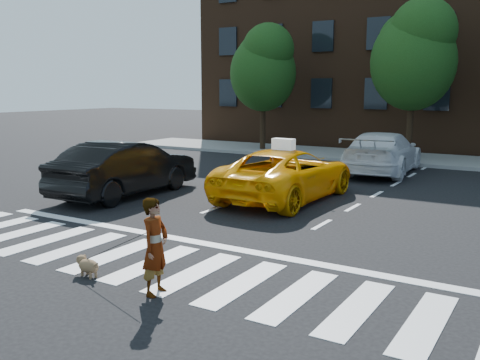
% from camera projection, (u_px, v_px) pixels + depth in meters
% --- Properties ---
extents(ground, '(120.00, 120.00, 0.00)m').
position_uv_depth(ground, '(152.00, 264.00, 10.07)').
color(ground, black).
rests_on(ground, ground).
extents(crosswalk, '(13.00, 2.40, 0.01)m').
position_uv_depth(crosswalk, '(152.00, 264.00, 10.07)').
color(crosswalk, silver).
rests_on(crosswalk, ground).
extents(stop_line, '(12.00, 0.30, 0.01)m').
position_uv_depth(stop_line, '(201.00, 243.00, 11.42)').
color(stop_line, silver).
rests_on(stop_line, ground).
extents(sidewalk_far, '(30.00, 4.00, 0.15)m').
position_uv_depth(sidewalk_far, '(400.00, 158.00, 24.80)').
color(sidewalk_far, slate).
rests_on(sidewalk_far, ground).
extents(building, '(26.00, 10.00, 12.00)m').
position_uv_depth(building, '(440.00, 39.00, 30.11)').
color(building, '#412717').
rests_on(building, ground).
extents(tree_left, '(3.39, 3.38, 6.50)m').
position_uv_depth(tree_left, '(264.00, 65.00, 27.20)').
color(tree_left, black).
rests_on(tree_left, ground).
extents(tree_mid, '(3.69, 3.69, 7.10)m').
position_uv_depth(tree_mid, '(414.00, 52.00, 23.29)').
color(tree_mid, black).
rests_on(tree_mid, ground).
extents(taxi, '(2.58, 5.46, 1.51)m').
position_uv_depth(taxi, '(286.00, 174.00, 15.85)').
color(taxi, '#EC9B04').
rests_on(taxi, ground).
extents(black_sedan, '(1.97, 5.18, 1.69)m').
position_uv_depth(black_sedan, '(126.00, 168.00, 16.41)').
color(black_sedan, black).
rests_on(black_sedan, ground).
extents(white_suv, '(2.67, 5.71, 1.61)m').
position_uv_depth(white_suv, '(383.00, 153.00, 20.73)').
color(white_suv, silver).
rests_on(white_suv, ground).
extents(woman, '(0.44, 0.62, 1.58)m').
position_uv_depth(woman, '(155.00, 246.00, 8.48)').
color(woman, '#999999').
rests_on(woman, ground).
extents(dog, '(0.61, 0.30, 0.35)m').
position_uv_depth(dog, '(87.00, 265.00, 9.39)').
color(dog, olive).
rests_on(dog, ground).
extents(taxi_sign, '(0.65, 0.29, 0.32)m').
position_uv_depth(taxi_sign, '(284.00, 144.00, 15.53)').
color(taxi_sign, white).
rests_on(taxi_sign, taxi).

